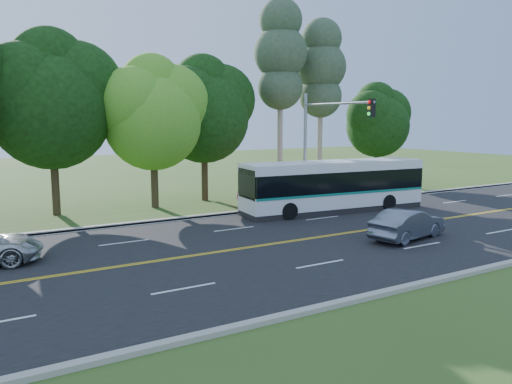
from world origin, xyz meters
TOP-DOWN VIEW (x-y plane):
  - ground at (0.00, 0.00)m, footprint 120.00×120.00m
  - road at (0.00, 0.00)m, footprint 60.00×14.00m
  - curb_north at (0.00, 7.15)m, footprint 60.00×0.30m
  - curb_south at (0.00, -7.15)m, footprint 60.00×0.30m
  - grass_verge at (0.00, 9.00)m, footprint 60.00×4.00m
  - lane_markings at (-0.09, 0.00)m, footprint 57.60×13.82m
  - tree_row at (-5.15, 12.13)m, footprint 44.70×9.10m
  - bougainvillea_hedge at (7.18, 8.15)m, footprint 9.50×2.25m
  - traffic_signal at (6.49, 5.40)m, footprint 0.42×6.10m
  - transit_bus at (6.86, 4.86)m, footprint 11.49×3.41m
  - sedan at (5.36, -2.30)m, footprint 4.40×2.28m

SIDE VIEW (x-z plane):
  - ground at x=0.00m, z-range 0.00..0.00m
  - road at x=0.00m, z-range 0.00..0.02m
  - lane_markings at x=-0.09m, z-range 0.02..0.02m
  - grass_verge at x=0.00m, z-range 0.00..0.10m
  - curb_north at x=0.00m, z-range 0.00..0.15m
  - curb_south at x=0.00m, z-range 0.00..0.15m
  - sedan at x=5.36m, z-range 0.02..1.40m
  - bougainvillea_hedge at x=7.18m, z-range -0.03..1.47m
  - transit_bus at x=6.86m, z-range 0.01..2.97m
  - traffic_signal at x=6.49m, z-range 1.17..8.17m
  - tree_row at x=-5.15m, z-range -0.19..13.65m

